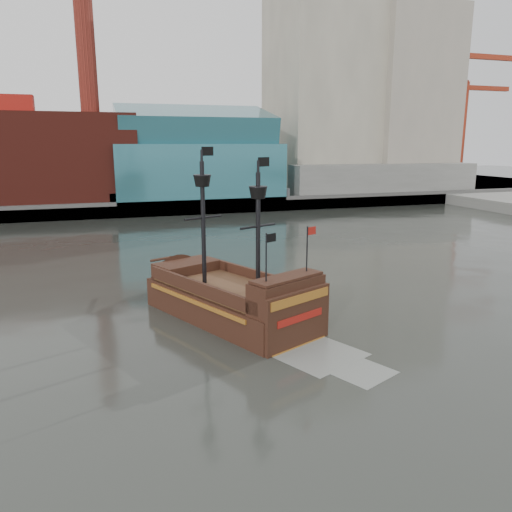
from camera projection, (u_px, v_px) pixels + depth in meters
name	position (u px, v px, depth m)	size (l,w,h in m)	color
ground	(277.00, 379.00, 26.51)	(400.00, 400.00, 0.00)	#292B26
promenade_far	(133.00, 194.00, 111.53)	(220.00, 60.00, 2.00)	slate
seawall	(147.00, 209.00, 84.13)	(220.00, 1.00, 2.60)	#4C4C49
skyline	(156.00, 80.00, 100.97)	(149.00, 45.00, 62.00)	brown
crane_a	(461.00, 114.00, 122.08)	(22.50, 4.00, 32.25)	slate
crane_b	(464.00, 130.00, 135.05)	(19.10, 4.00, 26.25)	slate
pirate_ship	(232.00, 303.00, 35.21)	(11.62, 17.79, 12.87)	black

